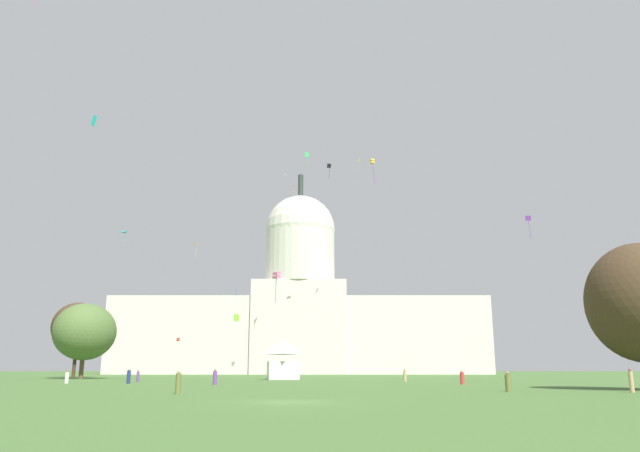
% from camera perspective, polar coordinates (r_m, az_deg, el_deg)
% --- Properties ---
extents(ground_plane, '(800.00, 800.00, 0.00)m').
position_cam_1_polar(ground_plane, '(32.52, -3.20, -16.50)').
color(ground_plane, '#42662D').
extents(capitol_building, '(118.64, 23.02, 66.05)m').
position_cam_1_polar(capitol_building, '(194.27, -2.05, -8.29)').
color(capitol_building, beige).
rests_on(capitol_building, ground_plane).
extents(event_tent, '(5.98, 7.32, 6.29)m').
position_cam_1_polar(event_tent, '(99.37, -3.67, -12.64)').
color(event_tent, white).
rests_on(event_tent, ground_plane).
extents(tree_west_mid, '(14.24, 14.62, 12.97)m').
position_cam_1_polar(tree_west_mid, '(113.77, -21.70, -9.39)').
color(tree_west_mid, brown).
rests_on(tree_west_mid, ground_plane).
extents(tree_east_mid, '(10.53, 10.52, 12.11)m').
position_cam_1_polar(tree_east_mid, '(56.85, 28.36, -6.45)').
color(tree_east_mid, '#42301E').
rests_on(tree_east_mid, ground_plane).
extents(tree_west_near, '(14.14, 14.13, 14.69)m').
position_cam_1_polar(tree_west_near, '(130.00, -22.28, -8.97)').
color(tree_west_near, '#42301E').
rests_on(tree_west_near, ground_plane).
extents(person_white_back_center, '(0.55, 0.55, 1.50)m').
position_cam_1_polar(person_white_back_center, '(79.08, -23.18, -13.21)').
color(person_white_back_center, silver).
rests_on(person_white_back_center, ground_plane).
extents(person_tan_edge_west, '(0.45, 0.45, 1.73)m').
position_cam_1_polar(person_tan_edge_west, '(50.90, 27.57, -13.04)').
color(person_tan_edge_west, tan).
rests_on(person_tan_edge_west, ground_plane).
extents(person_purple_near_tent, '(0.58, 0.58, 1.71)m').
position_cam_1_polar(person_purple_near_tent, '(67.82, -10.13, -14.09)').
color(person_purple_near_tent, '#703D93').
rests_on(person_purple_near_tent, ground_plane).
extents(person_olive_edge_east, '(0.47, 0.47, 1.66)m').
position_cam_1_polar(person_olive_edge_east, '(43.49, -13.52, -14.39)').
color(person_olive_edge_east, olive).
rests_on(person_olive_edge_east, ground_plane).
extents(person_purple_near_tree_east, '(0.39, 0.39, 1.53)m').
position_cam_1_polar(person_purple_near_tree_east, '(82.95, -17.14, -13.62)').
color(person_purple_near_tree_east, '#703D93').
rests_on(person_purple_near_tree_east, ground_plane).
extents(person_olive_front_right, '(0.54, 0.54, 1.50)m').
position_cam_1_polar(person_olive_front_right, '(48.51, 17.48, -14.13)').
color(person_olive_front_right, olive).
rests_on(person_olive_front_right, ground_plane).
extents(person_navy_mid_left, '(0.54, 0.54, 1.76)m').
position_cam_1_polar(person_navy_mid_left, '(75.26, -17.96, -13.56)').
color(person_navy_mid_left, navy).
rests_on(person_navy_mid_left, ground_plane).
extents(person_tan_front_center, '(0.63, 0.63, 1.65)m').
position_cam_1_polar(person_tan_front_center, '(84.48, 8.04, -14.04)').
color(person_tan_front_center, tan).
rests_on(person_tan_front_center, ground_plane).
extents(person_red_front_left, '(0.66, 0.66, 1.57)m').
position_cam_1_polar(person_red_front_left, '(70.70, 13.36, -13.97)').
color(person_red_front_left, red).
rests_on(person_red_front_left, ground_plane).
extents(kite_gold_mid, '(0.74, 0.70, 4.02)m').
position_cam_1_polar(kite_gold_mid, '(92.33, 4.96, 6.10)').
color(kite_gold_mid, gold).
extents(kite_violet_mid, '(0.93, 0.48, 4.05)m').
position_cam_1_polar(kite_violet_mid, '(108.27, 19.26, 0.46)').
color(kite_violet_mid, purple).
extents(kite_white_high, '(1.39, 1.44, 0.19)m').
position_cam_1_polar(kite_white_high, '(155.40, -3.25, 4.78)').
color(kite_white_high, white).
extents(kite_orange_high, '(0.75, 1.60, 2.98)m').
position_cam_1_polar(kite_orange_high, '(163.54, -2.75, 3.69)').
color(kite_orange_high, orange).
extents(kite_black_high, '(1.24, 0.76, 4.31)m').
position_cam_1_polar(kite_black_high, '(165.96, 0.79, 5.68)').
color(kite_black_high, black).
extents(kite_yellow_high, '(0.66, 1.03, 0.95)m').
position_cam_1_polar(kite_yellow_high, '(167.37, 3.71, 6.25)').
color(kite_yellow_high, yellow).
extents(kite_pink_low, '(0.90, 0.92, 3.26)m').
position_cam_1_polar(kite_pink_low, '(60.40, -4.26, -4.79)').
color(kite_pink_low, pink).
extents(kite_cyan_mid, '(1.71, 0.96, 2.85)m').
position_cam_1_polar(kite_cyan_mid, '(133.17, -18.30, -0.86)').
color(kite_cyan_mid, '#33BCDB').
extents(kite_turquoise_mid, '(0.49, 0.63, 1.34)m').
position_cam_1_polar(kite_turquoise_mid, '(75.18, -20.94, 9.44)').
color(kite_turquoise_mid, teal).
extents(kite_blue_mid, '(0.30, 0.93, 4.20)m').
position_cam_1_polar(kite_blue_mid, '(155.85, -8.10, -6.21)').
color(kite_blue_mid, blue).
extents(kite_lime_low, '(0.68, 1.12, 1.28)m').
position_cam_1_polar(kite_lime_low, '(94.53, -8.10, -8.69)').
color(kite_lime_low, '#8CD133').
extents(kite_red_low, '(0.93, 0.93, 0.83)m').
position_cam_1_polar(kite_red_low, '(156.98, -13.52, -10.53)').
color(kite_red_low, red).
extents(kite_green_high, '(1.03, 0.41, 3.51)m').
position_cam_1_polar(kite_green_high, '(131.81, -1.36, 6.74)').
color(kite_green_high, green).
extents(kite_gold_mid_b, '(1.41, 1.11, 3.19)m').
position_cam_1_polar(kite_gold_mid_b, '(136.67, -11.84, -1.84)').
color(kite_gold_mid_b, gold).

